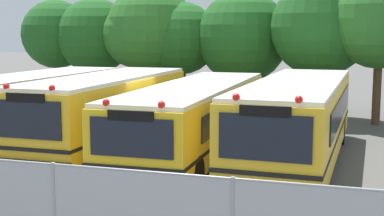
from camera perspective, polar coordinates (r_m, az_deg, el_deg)
ground_plane at (r=18.84m, az=-4.15°, el=-4.65°), size 160.00×160.00×0.00m
school_bus_0 at (r=20.85m, az=-16.97°, el=0.17°), size 2.85×10.89×2.67m
school_bus_1 at (r=19.13m, az=-8.98°, el=-0.15°), size 2.66×9.62×2.74m
school_bus_2 at (r=18.01m, az=0.46°, el=-0.88°), size 2.75×11.42×2.53m
school_bus_3 at (r=17.24m, az=10.99°, el=-1.05°), size 2.84×10.93×2.75m
tree_0 at (r=32.38m, az=-14.09°, el=7.47°), size 3.91×3.91×5.95m
tree_1 at (r=30.96m, az=-10.03°, el=7.58°), size 4.21×4.21×6.00m
tree_2 at (r=29.35m, az=-4.78°, el=8.07°), size 4.84×4.72×6.64m
tree_3 at (r=28.75m, az=-1.21°, el=7.14°), size 3.78×3.78×5.68m
tree_4 at (r=27.97m, az=5.61°, el=7.55°), size 4.68×4.68×6.20m
tree_5 at (r=26.23m, az=13.62°, el=8.15°), size 4.63×4.63×6.65m
tree_6 at (r=25.50m, az=19.32°, el=8.85°), size 4.39×4.39×6.88m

